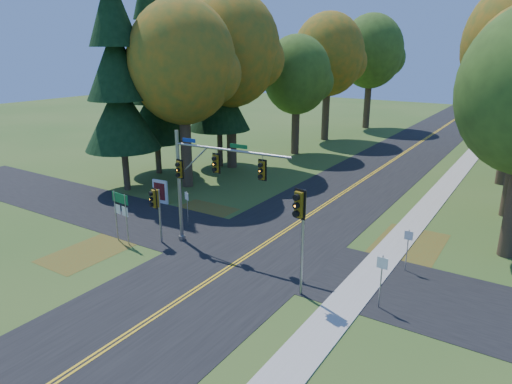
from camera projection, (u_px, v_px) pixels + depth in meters
The scene contains 25 objects.
ground at pixel (235, 264), 23.26m from camera, with size 160.00×160.00×0.00m, color #30531D.
road_main at pixel (235, 264), 23.26m from camera, with size 8.00×160.00×0.02m, color black.
road_cross at pixel (256, 250), 24.86m from camera, with size 60.00×6.00×0.02m, color black.
centerline_left at pixel (233, 263), 23.31m from camera, with size 0.10×160.00×0.01m, color gold.
centerline_right at pixel (236, 264), 23.20m from camera, with size 0.10×160.00×0.01m, color gold.
sidewalk_east at pixel (350, 298), 20.05m from camera, with size 1.60×160.00×0.06m, color #9E998E.
leaf_patch_w_near at pixel (189, 217), 29.83m from camera, with size 4.00×6.00×0.00m, color brown.
leaf_patch_e at pixel (402, 253), 24.56m from camera, with size 3.50×8.00×0.00m, color brown.
leaf_patch_w_far at pixel (90, 251), 24.73m from camera, with size 3.00×5.00×0.00m, color brown.
tree_w_a at pixel (184, 63), 33.67m from camera, with size 8.00×8.00×14.15m.
tree_w_b at pixel (231, 50), 39.25m from camera, with size 8.60×8.60×15.38m.
tree_w_c at pixel (298, 75), 45.41m from camera, with size 6.80×6.80×11.91m.
tree_w_d at pixel (329, 55), 52.14m from camera, with size 8.20×8.20×14.56m.
tree_w_e at pixel (372, 52), 60.17m from camera, with size 8.40×8.40×14.97m.
pine_a at pixel (117, 68), 32.80m from camera, with size 5.60×5.60×19.48m.
pine_b at pixel (153, 78), 37.89m from camera, with size 5.60×5.60×17.31m.
pine_c at pixel (218, 58), 39.88m from camera, with size 5.60×5.60×20.56m.
traffic_mast at pixel (204, 176), 24.13m from camera, with size 7.01×0.82×6.36m.
east_signal_pole at pixel (300, 216), 19.15m from camera, with size 0.57×0.67×4.99m.
ped_signal_pole at pixel (156, 203), 25.05m from camera, with size 0.48×0.58×3.25m.
route_sign_cluster at pixel (121, 207), 25.27m from camera, with size 1.39×0.21×2.98m.
info_kiosk at pixel (160, 192), 32.20m from camera, with size 1.23×0.26×1.70m.
reg_sign_e_north at pixel (408, 243), 22.17m from camera, with size 0.42×0.07×2.17m.
reg_sign_e_south at pixel (382, 272), 18.88m from camera, with size 0.46×0.08×2.43m.
reg_sign_w at pixel (187, 203), 27.75m from camera, with size 0.41×0.20×2.27m.
Camera 1 is at (12.33, -17.12, 10.53)m, focal length 32.00 mm.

